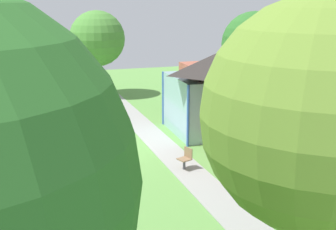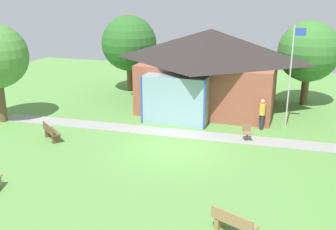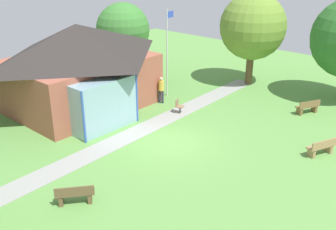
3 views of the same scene
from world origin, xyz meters
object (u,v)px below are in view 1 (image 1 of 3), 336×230
pavilion (267,80)px  bench_mid_left (79,107)px  patio_chair_lawn_spare (186,159)px  tree_west_hedge (97,39)px  flagpole (277,95)px  visitor_near_flagpole (239,144)px  tree_east_hedge (320,117)px  tree_behind_pavilion_left (254,44)px

pavilion → bench_mid_left: 10.69m
patio_chair_lawn_spare → tree_west_hedge: 14.58m
pavilion → patio_chair_lawn_spare: (3.15, -5.24, -2.25)m
flagpole → visitor_near_flagpole: size_ratio=3.27×
flagpole → tree_east_hedge: 6.53m
pavilion → tree_east_hedge: tree_east_hedge is taller
pavilion → bench_mid_left: pavilion is taller
bench_mid_left → patio_chair_lawn_spare: 10.10m
patio_chair_lawn_spare → flagpole: bearing=-145.9°
pavilion → patio_chair_lawn_spare: bearing=-59.0°
pavilion → tree_east_hedge: 12.21m
flagpole → patio_chair_lawn_spare: (-1.88, -2.62, -2.72)m
bench_mid_left → tree_east_hedge: bearing=47.6°
tree_west_hedge → tree_east_hedge: 21.87m
pavilion → tree_west_hedge: 12.73m
tree_east_hedge → tree_behind_pavilion_left: bearing=154.7°
flagpole → patio_chair_lawn_spare: flagpole is taller
patio_chair_lawn_spare → tree_west_hedge: size_ratio=0.15×
bench_mid_left → tree_behind_pavilion_left: tree_behind_pavilion_left is taller
flagpole → bench_mid_left: bearing=-154.3°
patio_chair_lawn_spare → tree_east_hedge: tree_east_hedge is taller
tree_behind_pavilion_left → visitor_near_flagpole: bearing=-30.8°
flagpole → tree_west_hedge: 16.45m
tree_west_hedge → tree_behind_pavilion_left: tree_west_hedge is taller
patio_chair_lawn_spare → tree_east_hedge: 8.57m
bench_mid_left → patio_chair_lawn_spare: size_ratio=1.68×
flagpole → bench_mid_left: size_ratio=3.93×
flagpole → tree_west_hedge: (-16.01, -3.71, 0.70)m
bench_mid_left → visitor_near_flagpole: 11.35m
tree_behind_pavilion_left → bench_mid_left: bearing=-88.9°
pavilion → tree_west_hedge: bearing=-150.0°
pavilion → visitor_near_flagpole: bearing=-41.4°
pavilion → patio_chair_lawn_spare: pavilion is taller
patio_chair_lawn_spare → tree_east_hedge: bearing=158.8°
flagpole → visitor_near_flagpole: 2.58m
patio_chair_lawn_spare → tree_east_hedge: (7.71, -0.14, 3.73)m
tree_west_hedge → tree_east_hedge: tree_east_hedge is taller
flagpole → tree_east_hedge: size_ratio=0.88×
pavilion → visitor_near_flagpole: (3.71, -3.28, -1.65)m
tree_west_hedge → bench_mid_left: bearing=-22.4°
tree_behind_pavilion_left → tree_west_hedge: bearing=-114.6°
bench_mid_left → patio_chair_lawn_spare: (9.67, 2.93, 0.01)m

